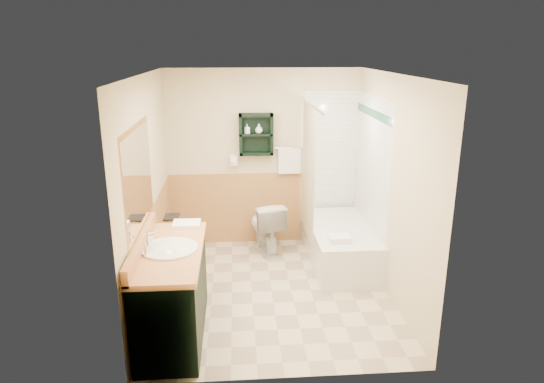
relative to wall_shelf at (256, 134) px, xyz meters
The scene contains 25 objects.
floor 2.09m from the wall_shelf, 85.93° to the right, with size 3.00×3.00×0.00m, color beige.
back_wall 0.38m from the wall_shelf, 48.99° to the left, with size 2.60×0.04×2.40m, color beige.
left_wall 1.89m from the wall_shelf, 130.97° to the right, with size 0.04×3.00×2.40m, color beige.
right_wall 2.03m from the wall_shelf, 44.70° to the right, with size 0.04×3.00×2.40m, color beige.
ceiling 1.66m from the wall_shelf, 85.93° to the right, with size 2.60×3.00×0.04m, color white.
wainscot_left 2.12m from the wall_shelf, 130.14° to the right, with size 2.98×2.98×1.00m, color tan, non-canonical shape.
wainscot_back 1.06m from the wall_shelf, 38.66° to the left, with size 2.58×2.58×1.00m, color tan, non-canonical shape.
mirror_frame 2.28m from the wall_shelf, 120.90° to the right, with size 1.30×1.30×1.00m, color brown, non-canonical shape.
mirror_glass 2.28m from the wall_shelf, 120.79° to the right, with size 1.20×1.20×0.90m, color white, non-canonical shape.
tile_right 1.61m from the wall_shelf, 25.39° to the right, with size 1.50×1.50×2.10m, color white, non-canonical shape.
tile_back 1.23m from the wall_shelf, ahead, with size 0.95×0.95×2.10m, color white, non-canonical shape.
tile_accent 1.56m from the wall_shelf, 25.55° to the right, with size 1.50×1.50×0.10m, color #134327, non-canonical shape.
wall_shelf is the anchor object (origin of this frame).
hair_dryer 0.46m from the wall_shelf, behind, with size 0.10×0.24×0.18m, color white, non-canonical shape.
towel_bar 0.49m from the wall_shelf, ahead, with size 0.40×0.06×0.40m, color silver, non-canonical shape.
curtain_rod 1.01m from the wall_shelf, 46.11° to the right, with size 0.03×0.03×1.60m, color silver.
shower_curtain 0.89m from the wall_shelf, 37.30° to the right, with size 1.05×1.05×1.70m, color beige, non-canonical shape.
vanity 2.60m from the wall_shelf, 112.38° to the right, with size 0.59×1.40×0.89m, color black.
bathtub 1.81m from the wall_shelf, 35.95° to the right, with size 0.75×1.50×0.50m, color silver.
toilet 1.23m from the wall_shelf, 67.44° to the right, with size 0.39×0.71×0.69m, color silver.
counter_towel 1.88m from the wall_shelf, 116.75° to the right, with size 0.28×0.22×0.04m, color silver.
vanity_book 1.79m from the wall_shelf, 128.55° to the right, with size 0.16×0.02×0.22m, color black.
tub_towel 1.81m from the wall_shelf, 53.26° to the right, with size 0.24×0.20×0.07m, color silver.
soap_bottle_a 0.13m from the wall_shelf, behind, with size 0.06×0.12×0.06m, color silver.
soap_bottle_b 0.07m from the wall_shelf, ahead, with size 0.10×0.12×0.10m, color silver.
Camera 1 is at (-0.37, -4.92, 2.68)m, focal length 32.00 mm.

